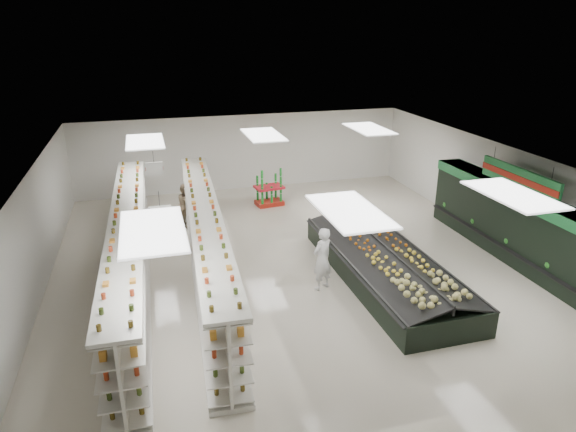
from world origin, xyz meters
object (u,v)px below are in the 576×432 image
object	(u,v)px
gondola_left	(130,255)
soda_endcap	(269,189)
produce_island	(385,264)
shopper_background	(186,205)
shopper_main	(322,259)
gondola_center	(206,245)

from	to	relation	value
gondola_left	soda_endcap	size ratio (longest dim) A/B	8.42
produce_island	shopper_background	size ratio (longest dim) A/B	4.43
shopper_main	shopper_background	size ratio (longest dim) A/B	1.15
gondola_center	shopper_main	size ratio (longest dim) A/B	6.54
shopper_main	shopper_background	xyz separation A→B (m)	(-3.10, 5.75, -0.12)
soda_endcap	shopper_background	bearing A→B (deg)	-158.58
gondola_left	shopper_main	world-z (taller)	gondola_left
gondola_center	produce_island	bearing A→B (deg)	-15.75
soda_endcap	gondola_center	bearing A→B (deg)	-120.19
gondola_left	soda_endcap	world-z (taller)	gondola_left
gondola_left	produce_island	bearing A→B (deg)	-11.73
gondola_center	shopper_background	bearing A→B (deg)	95.64
gondola_center	soda_endcap	world-z (taller)	gondola_center
produce_island	shopper_background	bearing A→B (deg)	131.18
soda_endcap	shopper_background	xyz separation A→B (m)	(-3.35, -1.31, 0.09)
gondola_center	shopper_main	bearing A→B (deg)	-26.87
gondola_left	soda_endcap	bearing A→B (deg)	47.36
gondola_center	shopper_background	world-z (taller)	gondola_center
produce_island	gondola_center	bearing A→B (deg)	161.41
shopper_main	shopper_background	world-z (taller)	shopper_main
shopper_background	soda_endcap	bearing A→B (deg)	-60.88
produce_island	soda_endcap	size ratio (longest dim) A/B	4.90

